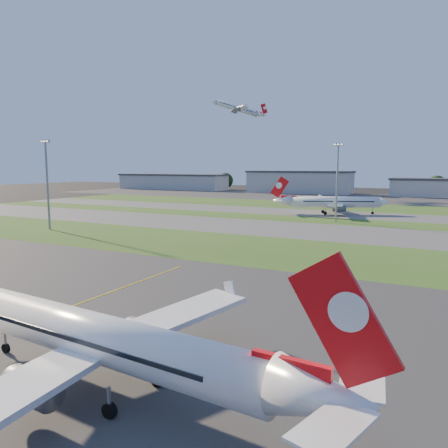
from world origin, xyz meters
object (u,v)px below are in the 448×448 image
Objects in this scene: airliner_parked at (104,341)px; light_mast_west at (47,179)px; light_mast_centre at (337,177)px; airliner_taxiing at (334,202)px.

airliner_parked is 101.40m from light_mast_west.
light_mast_centre reaches higher than airliner_parked.
airliner_taxiing is 26.90m from light_mast_centre.
light_mast_centre is (6.60, -23.97, 10.26)m from airliner_taxiing.
airliner_parked is at bearing -85.64° from light_mast_centre.
light_mast_centre is at bearing 38.66° from light_mast_west.
airliner_taxiing is 1.51× the size of light_mast_west.
light_mast_west is at bearing -141.34° from light_mast_centre.
light_mast_centre is (-9.05, 118.63, 10.55)m from airliner_parked.
light_mast_west is 89.64m from light_mast_centre.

